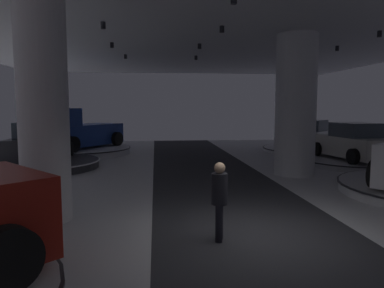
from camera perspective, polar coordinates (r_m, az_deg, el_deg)
ground at (r=7.77m, az=10.45°, el=-14.41°), size 24.00×44.00×0.06m
column_left at (r=8.84m, az=-22.94°, el=6.01°), size 1.13×1.13×5.50m
column_right at (r=14.55m, az=16.41°, el=5.96°), size 1.58×1.58×5.50m
display_platform_far_left at (r=16.99m, az=-23.26°, el=-2.99°), size 5.08×5.08×0.35m
display_car_far_left at (r=16.85m, az=-23.41°, el=0.11°), size 2.35×4.30×1.71m
display_platform_deep_right at (r=22.97m, az=18.62°, el=-0.80°), size 5.82×5.82×0.24m
display_car_deep_right at (r=22.86m, az=18.66°, el=1.35°), size 4.19×4.29×1.71m
display_platform_far_right at (r=18.18m, az=24.43°, el=-2.61°), size 4.64×4.64×0.28m
display_car_far_right at (r=18.06m, az=24.60°, el=0.16°), size 2.56×4.37×1.71m
display_platform_deep_left at (r=21.66m, az=-17.44°, el=-0.98°), size 5.68×5.68×0.35m
pickup_truck_deep_left at (r=21.33m, az=-18.12°, el=1.84°), size 4.64×5.61×2.30m
visitor_walking_near at (r=7.07m, az=4.46°, el=-8.46°), size 0.32×0.32×1.59m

